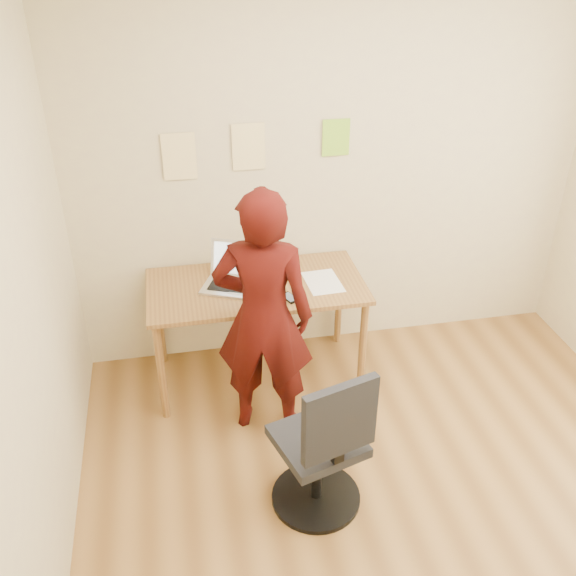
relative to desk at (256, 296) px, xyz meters
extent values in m
cube|color=brown|center=(0.59, -1.38, -0.67)|extent=(3.50, 3.50, 0.04)
cube|color=#C9B692|center=(0.59, 0.39, 0.70)|extent=(3.50, 0.04, 2.70)
cube|color=#C9B692|center=(-1.18, -1.38, 0.70)|extent=(0.04, 3.50, 2.70)
cube|color=olive|center=(0.00, 0.00, 0.07)|extent=(1.40, 0.70, 0.03)
cylinder|color=olive|center=(-0.65, -0.30, -0.30)|extent=(0.05, 0.05, 0.71)
cylinder|color=olive|center=(0.65, -0.30, -0.30)|extent=(0.05, 0.05, 0.71)
cylinder|color=olive|center=(-0.65, 0.30, -0.30)|extent=(0.05, 0.05, 0.71)
cylinder|color=olive|center=(0.65, 0.30, -0.30)|extent=(0.05, 0.05, 0.71)
cube|color=silver|center=(-0.17, -0.02, 0.09)|extent=(0.42, 0.37, 0.02)
cube|color=black|center=(-0.17, -0.02, 0.10)|extent=(0.32, 0.24, 0.00)
cube|color=silver|center=(-0.10, 0.12, 0.22)|extent=(0.35, 0.21, 0.24)
cube|color=white|center=(-0.10, 0.12, 0.22)|extent=(0.31, 0.17, 0.19)
cube|color=white|center=(0.43, -0.05, 0.09)|extent=(0.23, 0.32, 0.00)
cube|color=black|center=(0.18, -0.21, 0.09)|extent=(0.11, 0.14, 0.01)
cube|color=#3F4C59|center=(0.18, -0.21, 0.10)|extent=(0.09, 0.12, 0.00)
cube|color=#F6DC93|center=(-0.41, 0.36, 0.85)|extent=(0.21, 0.00, 0.30)
cube|color=#F6DC93|center=(0.03, 0.36, 0.88)|extent=(0.21, 0.00, 0.30)
cube|color=#8ED12F|center=(0.60, 0.36, 0.91)|extent=(0.18, 0.00, 0.24)
cube|color=black|center=(0.14, -1.15, -0.22)|extent=(0.52, 0.52, 0.06)
cube|color=black|center=(0.20, -1.34, 0.09)|extent=(0.39, 0.16, 0.42)
cube|color=black|center=(0.20, -1.33, -0.13)|extent=(0.07, 0.05, 0.11)
cylinder|color=black|center=(0.14, -1.15, -0.44)|extent=(0.06, 0.06, 0.42)
cylinder|color=black|center=(0.14, -1.15, -0.64)|extent=(0.49, 0.49, 0.03)
imported|color=#380A07|center=(-0.03, -0.48, 0.15)|extent=(0.67, 0.53, 1.60)
camera|label=1|loc=(-0.48, -3.54, 2.19)|focal=40.00mm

